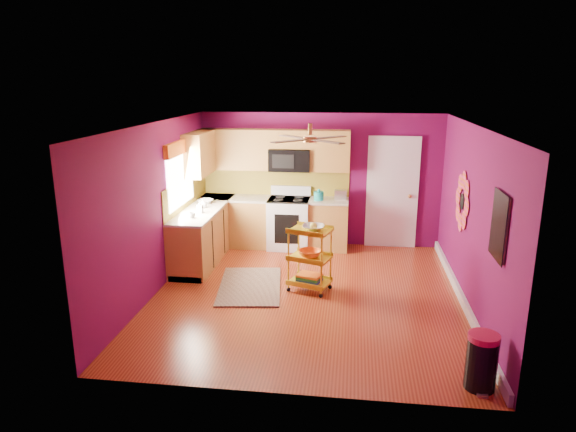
# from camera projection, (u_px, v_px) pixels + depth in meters

# --- Properties ---
(ground) EXTENTS (5.00, 5.00, 0.00)m
(ground) POSITION_uv_depth(u_px,v_px,m) (307.00, 294.00, 7.62)
(ground) COLOR maroon
(ground) RESTS_ON ground
(room_envelope) EXTENTS (4.54, 5.04, 2.52)m
(room_envelope) POSITION_uv_depth(u_px,v_px,m) (310.00, 187.00, 7.20)
(room_envelope) COLOR #630B46
(room_envelope) RESTS_ON ground
(lower_cabinets) EXTENTS (2.81, 2.31, 0.94)m
(lower_cabinets) POSITION_uv_depth(u_px,v_px,m) (244.00, 229.00, 9.42)
(lower_cabinets) COLOR olive
(lower_cabinets) RESTS_ON ground
(electric_range) EXTENTS (0.76, 0.66, 1.13)m
(electric_range) POSITION_uv_depth(u_px,v_px,m) (289.00, 223.00, 9.65)
(electric_range) COLOR white
(electric_range) RESTS_ON ground
(upper_cabinetry) EXTENTS (2.80, 2.30, 1.26)m
(upper_cabinetry) POSITION_uv_depth(u_px,v_px,m) (252.00, 152.00, 9.39)
(upper_cabinetry) COLOR olive
(upper_cabinetry) RESTS_ON ground
(left_window) EXTENTS (0.08, 1.35, 1.08)m
(left_window) POSITION_uv_depth(u_px,v_px,m) (180.00, 164.00, 8.45)
(left_window) COLOR white
(left_window) RESTS_ON ground
(panel_door) EXTENTS (0.95, 0.11, 2.15)m
(panel_door) POSITION_uv_depth(u_px,v_px,m) (392.00, 194.00, 9.55)
(panel_door) COLOR white
(panel_door) RESTS_ON ground
(right_wall_art) EXTENTS (0.04, 2.74, 1.04)m
(right_wall_art) POSITION_uv_depth(u_px,v_px,m) (477.00, 211.00, 6.65)
(right_wall_art) COLOR black
(right_wall_art) RESTS_ON ground
(ceiling_fan) EXTENTS (1.01, 1.01, 0.26)m
(ceiling_fan) POSITION_uv_depth(u_px,v_px,m) (310.00, 138.00, 7.22)
(ceiling_fan) COLOR #BF8C3F
(ceiling_fan) RESTS_ON ground
(shag_rug) EXTENTS (1.11, 1.62, 0.02)m
(shag_rug) POSITION_uv_depth(u_px,v_px,m) (250.00, 286.00, 7.91)
(shag_rug) COLOR black
(shag_rug) RESTS_ON ground
(rolling_cart) EXTENTS (0.70, 0.60, 1.07)m
(rolling_cart) POSITION_uv_depth(u_px,v_px,m) (310.00, 256.00, 7.64)
(rolling_cart) COLOR gold
(rolling_cart) RESTS_ON ground
(trash_can) EXTENTS (0.35, 0.37, 0.61)m
(trash_can) POSITION_uv_depth(u_px,v_px,m) (481.00, 361.00, 5.26)
(trash_can) COLOR black
(trash_can) RESTS_ON ground
(teal_kettle) EXTENTS (0.18, 0.18, 0.21)m
(teal_kettle) POSITION_uv_depth(u_px,v_px,m) (319.00, 196.00, 9.41)
(teal_kettle) COLOR teal
(teal_kettle) RESTS_ON lower_cabinets
(toaster) EXTENTS (0.22, 0.15, 0.18)m
(toaster) POSITION_uv_depth(u_px,v_px,m) (341.00, 195.00, 9.46)
(toaster) COLOR beige
(toaster) RESTS_ON lower_cabinets
(soap_bottle_a) EXTENTS (0.09, 0.10, 0.21)m
(soap_bottle_a) POSITION_uv_depth(u_px,v_px,m) (200.00, 207.00, 8.52)
(soap_bottle_a) COLOR #EA3F72
(soap_bottle_a) RESTS_ON lower_cabinets
(soap_bottle_b) EXTENTS (0.12, 0.12, 0.16)m
(soap_bottle_b) POSITION_uv_depth(u_px,v_px,m) (203.00, 203.00, 8.85)
(soap_bottle_b) COLOR white
(soap_bottle_b) RESTS_ON lower_cabinets
(counter_dish) EXTENTS (0.27, 0.27, 0.07)m
(counter_dish) POSITION_uv_depth(u_px,v_px,m) (206.00, 201.00, 9.20)
(counter_dish) COLOR white
(counter_dish) RESTS_ON lower_cabinets
(counter_cup) EXTENTS (0.11, 0.11, 0.09)m
(counter_cup) POSITION_uv_depth(u_px,v_px,m) (192.00, 215.00, 8.22)
(counter_cup) COLOR white
(counter_cup) RESTS_ON lower_cabinets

